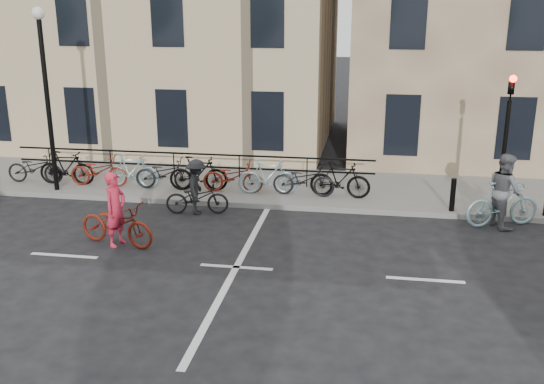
% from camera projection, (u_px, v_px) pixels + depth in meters
% --- Properties ---
extents(ground, '(120.00, 120.00, 0.00)m').
position_uv_depth(ground, '(236.00, 267.00, 13.13)').
color(ground, black).
rests_on(ground, ground).
extents(sidewalk, '(46.00, 4.00, 0.15)m').
position_uv_depth(sidewalk, '(155.00, 181.00, 19.39)').
color(sidewalk, slate).
rests_on(sidewalk, ground).
extents(building_west, '(20.00, 10.00, 10.00)m').
position_uv_depth(building_west, '(91.00, 14.00, 25.29)').
color(building_west, tan).
rests_on(building_west, sidewalk).
extents(traffic_light, '(0.18, 0.30, 3.90)m').
position_uv_depth(traffic_light, '(507.00, 127.00, 15.56)').
color(traffic_light, black).
rests_on(traffic_light, sidewalk).
extents(lamp_post, '(0.36, 0.36, 5.28)m').
position_uv_depth(lamp_post, '(45.00, 78.00, 17.27)').
color(lamp_post, black).
rests_on(lamp_post, sidewalk).
extents(bollard_east, '(0.14, 0.14, 0.90)m').
position_uv_depth(bollard_east, '(453.00, 195.00, 16.20)').
color(bollard_east, black).
rests_on(bollard_east, sidewalk).
extents(parked_bikes, '(11.45, 1.23, 1.05)m').
position_uv_depth(parked_bikes, '(180.00, 173.00, 18.13)').
color(parked_bikes, black).
rests_on(parked_bikes, sidewalk).
extents(cyclist_pink, '(2.10, 1.15, 1.77)m').
position_uv_depth(cyclist_pink, '(116.00, 220.00, 14.22)').
color(cyclist_pink, maroon).
rests_on(cyclist_pink, ground).
extents(cyclist_grey, '(2.06, 1.22, 1.92)m').
position_uv_depth(cyclist_grey, '(503.00, 197.00, 15.39)').
color(cyclist_grey, '#7C9CA3').
rests_on(cyclist_grey, ground).
extents(cyclist_dark, '(1.78, 1.06, 1.51)m').
position_uv_depth(cyclist_dark, '(197.00, 192.00, 16.41)').
color(cyclist_dark, black).
rests_on(cyclist_dark, ground).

